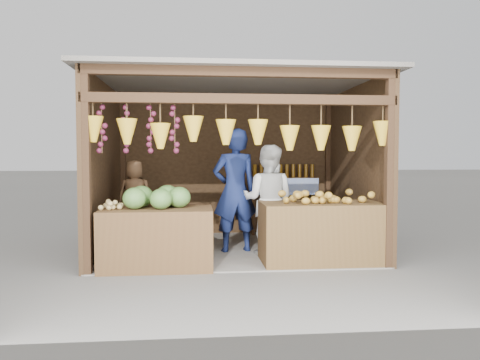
% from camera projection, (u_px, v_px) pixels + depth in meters
% --- Properties ---
extents(ground, '(80.00, 80.00, 0.00)m').
position_uv_depth(ground, '(233.00, 249.00, 7.43)').
color(ground, '#514F49').
rests_on(ground, ground).
extents(stall_structure, '(4.30, 3.30, 2.66)m').
position_uv_depth(stall_structure, '(231.00, 144.00, 7.30)').
color(stall_structure, slate).
rests_on(stall_structure, ground).
extents(back_shelf, '(1.25, 0.32, 1.32)m').
position_uv_depth(back_shelf, '(284.00, 188.00, 8.76)').
color(back_shelf, '#382314').
rests_on(back_shelf, ground).
extents(counter_left, '(1.46, 0.85, 0.79)m').
position_uv_depth(counter_left, '(157.00, 238.00, 6.21)').
color(counter_left, '#452917').
rests_on(counter_left, ground).
extents(counter_right, '(1.66, 0.85, 0.84)m').
position_uv_depth(counter_right, '(321.00, 233.00, 6.47)').
color(counter_right, '#483018').
rests_on(counter_right, ground).
extents(stool, '(0.35, 0.35, 0.33)m').
position_uv_depth(stool, '(136.00, 240.00, 7.31)').
color(stool, black).
rests_on(stool, ground).
extents(man_standing, '(0.76, 0.56, 1.90)m').
position_uv_depth(man_standing, '(235.00, 191.00, 7.16)').
color(man_standing, '#131E4A').
rests_on(man_standing, ground).
extents(woman_standing, '(0.98, 0.88, 1.65)m').
position_uv_depth(woman_standing, '(268.00, 200.00, 6.99)').
color(woman_standing, silver).
rests_on(woman_standing, ground).
extents(vendor_seated, '(0.55, 0.37, 1.09)m').
position_uv_depth(vendor_seated, '(135.00, 195.00, 7.27)').
color(vendor_seated, '#533721').
rests_on(vendor_seated, stool).
extents(melon_pile, '(1.00, 0.50, 0.32)m').
position_uv_depth(melon_pile, '(156.00, 196.00, 6.21)').
color(melon_pile, '#155017').
rests_on(melon_pile, counter_left).
extents(tanfruit_pile, '(0.34, 0.40, 0.13)m').
position_uv_depth(tanfruit_pile, '(112.00, 204.00, 6.10)').
color(tanfruit_pile, tan).
rests_on(tanfruit_pile, counter_left).
extents(mango_pile, '(1.40, 0.64, 0.22)m').
position_uv_depth(mango_pile, '(325.00, 195.00, 6.42)').
color(mango_pile, '#BF4C19').
rests_on(mango_pile, counter_right).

